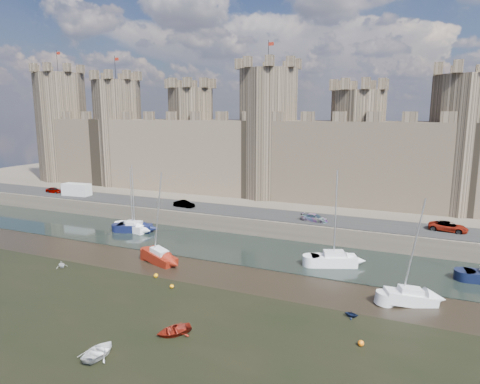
# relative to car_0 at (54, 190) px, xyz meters

# --- Properties ---
(ground) EXTENTS (160.00, 160.00, 0.00)m
(ground) POSITION_rel_car_0_xyz_m (36.75, -33.88, -3.07)
(ground) COLOR black
(ground) RESTS_ON ground
(seaweed_patch) EXTENTS (70.00, 34.00, 0.01)m
(seaweed_patch) POSITION_rel_car_0_xyz_m (36.75, -39.88, -3.07)
(seaweed_patch) COLOR black
(seaweed_patch) RESTS_ON ground
(water_channel) EXTENTS (160.00, 12.00, 0.08)m
(water_channel) POSITION_rel_car_0_xyz_m (36.75, -9.88, -3.03)
(water_channel) COLOR black
(water_channel) RESTS_ON ground
(quay) EXTENTS (160.00, 60.00, 2.50)m
(quay) POSITION_rel_car_0_xyz_m (36.75, 26.12, -1.82)
(quay) COLOR #4C443A
(quay) RESTS_ON ground
(road) EXTENTS (160.00, 7.00, 0.10)m
(road) POSITION_rel_car_0_xyz_m (36.75, 0.12, -0.52)
(road) COLOR black
(road) RESTS_ON quay
(castle) EXTENTS (108.50, 11.00, 29.00)m
(castle) POSITION_rel_car_0_xyz_m (36.11, 14.12, 8.60)
(castle) COLOR #42382B
(castle) RESTS_ON quay
(car_0) EXTENTS (3.39, 1.41, 1.15)m
(car_0) POSITION_rel_car_0_xyz_m (0.00, 0.00, 0.00)
(car_0) COLOR gray
(car_0) RESTS_ON quay
(car_1) EXTENTS (3.73, 1.61, 1.19)m
(car_1) POSITION_rel_car_0_xyz_m (29.77, -0.90, 0.02)
(car_1) COLOR gray
(car_1) RESTS_ON quay
(car_2) EXTENTS (4.02, 2.10, 1.11)m
(car_2) POSITION_rel_car_0_xyz_m (51.73, -1.31, -0.02)
(car_2) COLOR gray
(car_2) RESTS_ON quay
(car_3) EXTENTS (5.05, 2.85, 1.33)m
(car_3) POSITION_rel_car_0_xyz_m (69.09, 0.63, 0.09)
(car_3) COLOR gray
(car_3) RESTS_ON quay
(van) EXTENTS (5.49, 2.58, 2.32)m
(van) POSITION_rel_car_0_xyz_m (6.15, -0.38, 0.59)
(van) COLOR silver
(van) RESTS_ON quay
(sailboat_0) EXTENTS (5.48, 2.89, 9.75)m
(sailboat_0) POSITION_rel_car_0_xyz_m (25.37, -8.85, -2.30)
(sailboat_0) COLOR white
(sailboat_0) RESTS_ON ground
(sailboat_1) EXTENTS (5.48, 3.55, 10.24)m
(sailboat_1) POSITION_rel_car_0_xyz_m (25.89, -9.06, -2.27)
(sailboat_1) COLOR black
(sailboat_1) RESTS_ON ground
(sailboat_2) EXTENTS (5.67, 3.90, 11.41)m
(sailboat_2) POSITION_rel_car_0_xyz_m (56.60, -11.58, -2.19)
(sailboat_2) COLOR white
(sailboat_2) RESTS_ON ground
(sailboat_4) EXTENTS (5.12, 3.27, 11.17)m
(sailboat_4) POSITION_rel_car_0_xyz_m (37.02, -18.87, -2.27)
(sailboat_4) COLOR maroon
(sailboat_4) RESTS_ON ground
(sailboat_5) EXTENTS (5.16, 3.62, 10.38)m
(sailboat_5) POSITION_rel_car_0_xyz_m (65.34, -18.77, -2.33)
(sailboat_5) COLOR silver
(sailboat_5) RESTS_ON ground
(dinghy_2) EXTENTS (2.76, 3.56, 0.68)m
(dinghy_2) POSITION_rel_car_0_xyz_m (44.34, -37.62, -2.73)
(dinghy_2) COLOR silver
(dinghy_2) RESTS_ON ground
(dinghy_3) EXTENTS (1.94, 1.87, 0.79)m
(dinghy_3) POSITION_rel_car_0_xyz_m (27.38, -24.88, -2.68)
(dinghy_3) COLOR silver
(dinghy_3) RESTS_ON ground
(dinghy_4) EXTENTS (3.49, 3.53, 0.60)m
(dinghy_4) POSITION_rel_car_0_xyz_m (47.78, -32.73, -2.77)
(dinghy_4) COLOR maroon
(dinghy_4) RESTS_ON ground
(dinghy_7) EXTENTS (1.26, 1.10, 0.65)m
(dinghy_7) POSITION_rel_car_0_xyz_m (60.68, -23.81, -2.75)
(dinghy_7) COLOR black
(dinghy_7) RESTS_ON ground
(buoy_1) EXTENTS (0.49, 0.49, 0.49)m
(buoy_1) POSITION_rel_car_0_xyz_m (39.32, -22.98, -2.83)
(buoy_1) COLOR #FFA20B
(buoy_1) RESTS_ON ground
(buoy_3) EXTENTS (0.44, 0.44, 0.44)m
(buoy_3) POSITION_rel_car_0_xyz_m (42.51, -24.76, -2.85)
(buoy_3) COLOR orange
(buoy_3) RESTS_ON ground
(buoy_5) EXTENTS (0.49, 0.49, 0.49)m
(buoy_5) POSITION_rel_car_0_xyz_m (62.14, -28.32, -2.83)
(buoy_5) COLOR orange
(buoy_5) RESTS_ON ground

